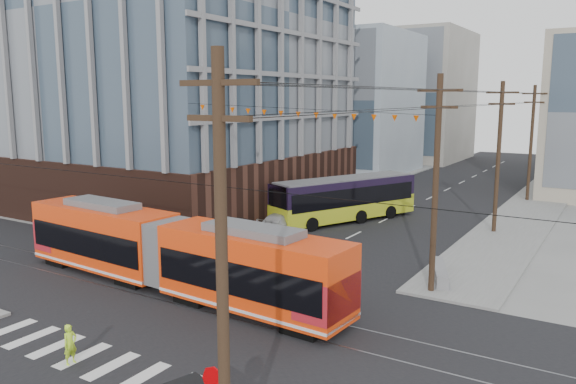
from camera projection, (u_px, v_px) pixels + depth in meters
name	position (u px, v px, depth m)	size (l,w,h in m)	color
ground	(154.00, 333.00, 23.77)	(160.00, 160.00, 0.00)	slate
office_building	(154.00, 49.00, 52.05)	(30.00, 25.00, 28.60)	#381E16
bg_bldg_nw_near	(340.00, 104.00, 74.74)	(18.00, 16.00, 18.00)	#8C99A5
bg_bldg_nw_far	(413.00, 96.00, 89.84)	(16.00, 18.00, 20.00)	gray
utility_pole_near	(222.00, 282.00, 13.43)	(0.30, 0.30, 11.00)	black
utility_pole_far	(551.00, 135.00, 65.56)	(0.30, 0.30, 11.00)	black
streetcar	(171.00, 253.00, 28.84)	(20.54, 2.89, 3.96)	#EC390C
city_bus	(345.00, 199.00, 44.93)	(2.79, 12.86, 3.64)	black
parked_car_silver	(246.00, 229.00, 39.27)	(1.57, 4.49, 1.48)	#9C9C9C
parked_car_white	(280.00, 222.00, 41.65)	(1.96, 4.83, 1.40)	silver
parked_car_grey	(325.00, 206.00, 48.33)	(1.98, 4.30, 1.20)	slate
pedestrian	(70.00, 344.00, 20.90)	(0.57, 0.37, 1.55)	#BDF02D
jersey_barrier	(440.00, 273.00, 30.51)	(0.91, 4.02, 0.80)	slate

